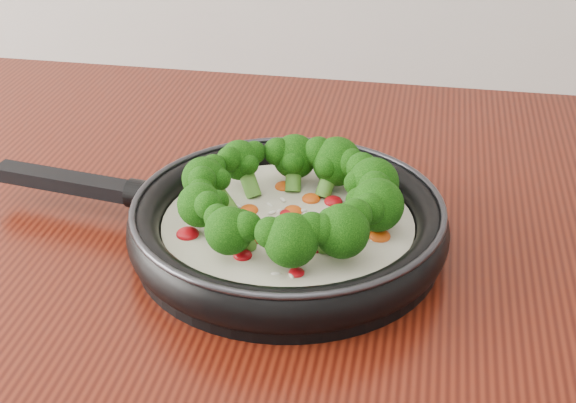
# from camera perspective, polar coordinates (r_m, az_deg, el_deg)

# --- Properties ---
(skillet) EXTENTS (0.47, 0.33, 0.08)m
(skillet) POSITION_cam_1_polar(r_m,az_deg,el_deg) (0.74, 0.02, -1.23)
(skillet) COLOR black
(skillet) RESTS_ON counter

